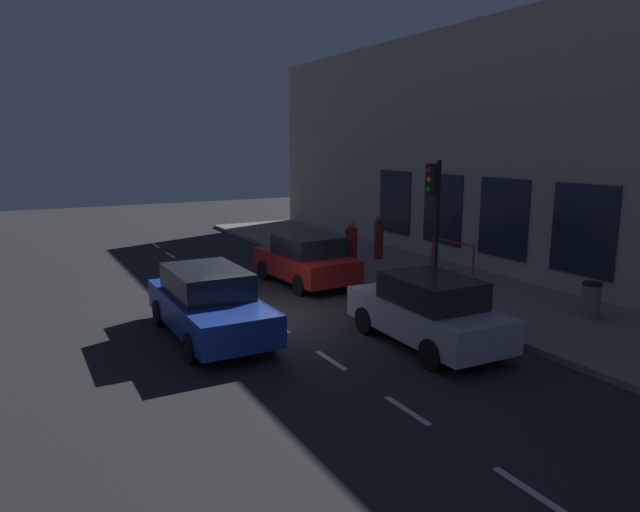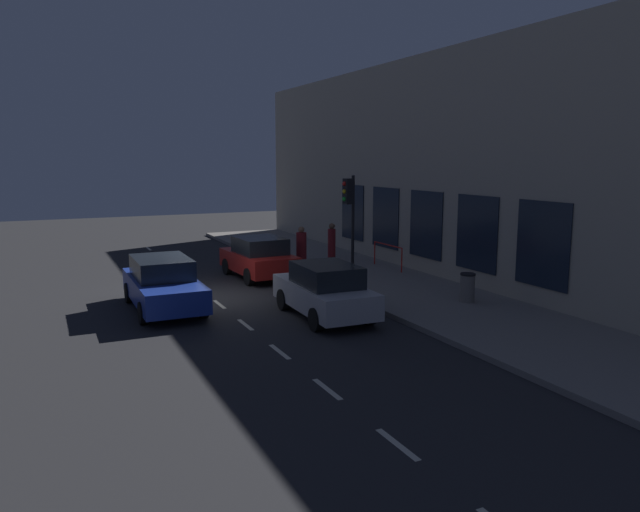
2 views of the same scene
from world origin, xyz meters
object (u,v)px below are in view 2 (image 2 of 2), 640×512
Objects in this scene: parked_car_1 at (259,258)px; pedestrian_1 at (332,243)px; traffic_light at (350,207)px; parked_car_0 at (325,291)px; parked_car_2 at (163,284)px; trash_bin at (467,287)px; pedestrian_0 at (301,249)px.

pedestrian_1 reaches higher than parked_car_1.
traffic_light reaches higher than parked_car_1.
parked_car_0 is 0.90× the size of parked_car_2.
pedestrian_1 is (2.14, 5.67, -2.06)m from traffic_light.
parked_car_0 is (-2.05, -2.37, -2.18)m from traffic_light.
parked_car_2 is at bearing -144.27° from parked_car_1.
pedestrian_1 is 8.77m from trash_bin.
pedestrian_0 is (0.15, 4.40, -2.04)m from traffic_light.
traffic_light is at bearing 50.71° from parked_car_0.
pedestrian_0 is at bearing 107.52° from trash_bin.
pedestrian_0 is at bearing -50.12° from pedestrian_1.
pedestrian_0 reaches higher than pedestrian_1.
parked_car_2 is at bearing -50.68° from pedestrian_1.
parked_car_0 is 1.04× the size of parked_car_1.
parked_car_1 is at bearing 89.39° from parked_car_0.
traffic_light is 4.63m from trash_bin.
parked_car_1 is at bearing 10.29° from pedestrian_0.
parked_car_2 reaches higher than trash_bin.
parked_car_1 is 0.86× the size of parked_car_2.
trash_bin is (4.57, -0.71, -0.19)m from parked_car_0.
parked_car_0 is 2.41× the size of pedestrian_0.
parked_car_1 is 8.26m from trash_bin.
pedestrian_0 reaches higher than parked_car_0.
traffic_light reaches higher than pedestrian_0.
parked_car_1 reaches higher than trash_bin.
pedestrian_1 is (4.19, 8.04, 0.12)m from parked_car_0.
trash_bin is at bearing -7.37° from parked_car_0.
pedestrian_1 is 1.80× the size of trash_bin.
parked_car_0 is 4.57× the size of trash_bin.
trash_bin is at bearing 9.88° from pedestrian_1.
pedestrian_0 reaches higher than parked_car_2.
pedestrian_0 is at bearing 10.39° from parked_car_1.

